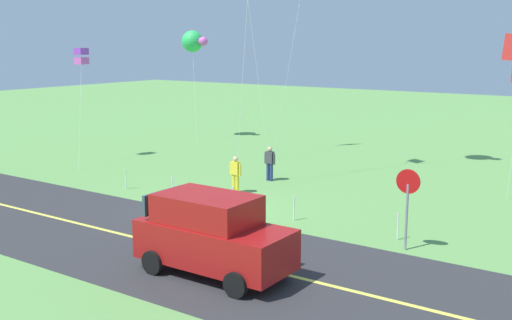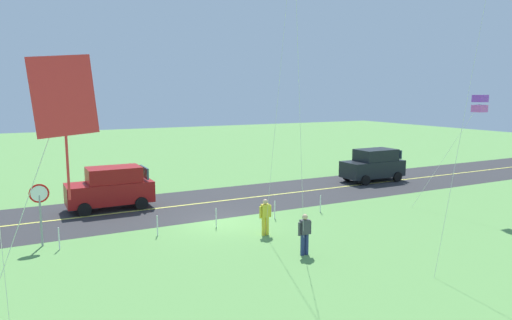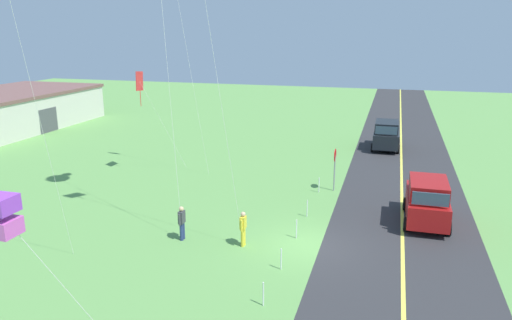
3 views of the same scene
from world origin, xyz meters
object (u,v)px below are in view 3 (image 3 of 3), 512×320
object	(u,v)px
car_suv_foreground	(427,200)
kite_cyan_top	(3,216)
person_adult_near	(243,228)
car_parked_east_far	(386,135)
warehouse_distant	(3,111)
person_adult_companion	(182,222)
kite_yellow_high	(140,83)
stop_sign	(335,161)

from	to	relation	value
car_suv_foreground	kite_cyan_top	bearing A→B (deg)	149.90
person_adult_near	kite_cyan_top	distance (m)	12.40
car_parked_east_far	warehouse_distant	world-z (taller)	warehouse_distant
warehouse_distant	person_adult_companion	bearing A→B (deg)	-124.68
kite_yellow_high	kite_cyan_top	bearing A→B (deg)	-158.48
kite_cyan_top	warehouse_distant	distance (m)	40.99
stop_sign	person_adult_companion	bearing A→B (deg)	146.86
person_adult_near	person_adult_companion	bearing A→B (deg)	-14.37
stop_sign	warehouse_distant	size ratio (longest dim) A/B	0.14
stop_sign	kite_cyan_top	size ratio (longest dim) A/B	0.42
stop_sign	person_adult_companion	size ratio (longest dim) A/B	1.60
person_adult_near	warehouse_distant	size ratio (longest dim) A/B	0.09
stop_sign	kite_yellow_high	distance (m)	13.12
person_adult_near	person_adult_companion	distance (m)	2.87
kite_yellow_high	car_parked_east_far	bearing A→B (deg)	-52.75
car_suv_foreground	warehouse_distant	distance (m)	39.78
kite_yellow_high	warehouse_distant	world-z (taller)	kite_yellow_high
car_parked_east_far	kite_yellow_high	distance (m)	19.59
car_parked_east_far	kite_cyan_top	bearing A→B (deg)	167.18
person_adult_companion	person_adult_near	bearing A→B (deg)	-32.39
car_suv_foreground	kite_yellow_high	distance (m)	18.46
car_parked_east_far	person_adult_near	distance (m)	21.00
stop_sign	car_suv_foreground	bearing A→B (deg)	-126.28
car_parked_east_far	warehouse_distant	distance (m)	35.23
stop_sign	person_adult_near	size ratio (longest dim) A/B	1.60
kite_yellow_high	kite_cyan_top	size ratio (longest dim) A/B	1.12
stop_sign	person_adult_near	xyz separation A→B (m)	(-8.70, 2.91, -0.94)
person_adult_near	kite_yellow_high	distance (m)	13.91
car_parked_east_far	person_adult_companion	bearing A→B (deg)	157.48
person_adult_near	kite_yellow_high	bearing A→B (deg)	-59.75
person_adult_companion	warehouse_distant	distance (m)	32.51
kite_yellow_high	warehouse_distant	bearing A→B (deg)	64.41
car_suv_foreground	warehouse_distant	size ratio (longest dim) A/B	0.24
person_adult_near	kite_cyan_top	xyz separation A→B (m)	(-11.35, 1.60, 4.73)
car_parked_east_far	person_adult_near	xyz separation A→B (m)	(-20.24, 5.59, -0.29)
car_suv_foreground	kite_yellow_high	world-z (taller)	kite_yellow_high
stop_sign	person_adult_near	distance (m)	9.22
warehouse_distant	car_suv_foreground	bearing A→B (deg)	-109.56
person_adult_companion	kite_yellow_high	size ratio (longest dim) A/B	0.24
kite_cyan_top	warehouse_distant	bearing A→B (deg)	43.30
person_adult_companion	warehouse_distant	world-z (taller)	warehouse_distant
person_adult_companion	kite_cyan_top	world-z (taller)	kite_cyan_top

